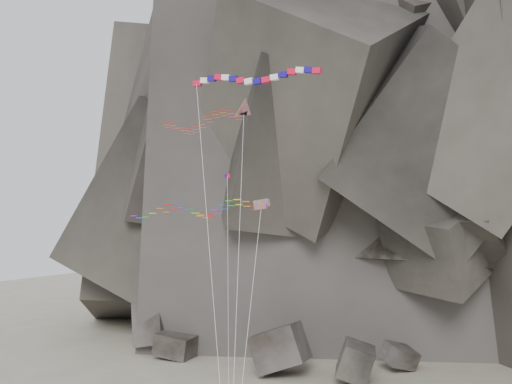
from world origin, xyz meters
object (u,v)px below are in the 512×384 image
at_px(banner_kite, 254,80).
at_px(parafoil_kite, 189,209).
at_px(delta_kite, 198,122).
at_px(pennant_kite, 228,250).

relative_size(banner_kite, parafoil_kite, 1.48).
xyz_separation_m(banner_kite, parafoil_kite, (-8.31, 4.07, -9.50)).
height_order(delta_kite, parafoil_kite, delta_kite).
xyz_separation_m(delta_kite, pennant_kite, (7.94, -8.42, -10.80)).
distance_m(banner_kite, pennant_kite, 12.66).
bearing_deg(banner_kite, delta_kite, 139.65).
relative_size(banner_kite, pennant_kite, 1.36).
height_order(banner_kite, pennant_kite, banner_kite).
xyz_separation_m(delta_kite, parafoil_kite, (0.76, -2.47, -7.83)).
height_order(delta_kite, banner_kite, banner_kite).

